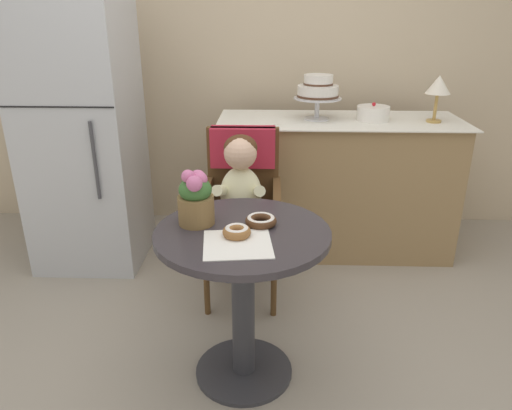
{
  "coord_description": "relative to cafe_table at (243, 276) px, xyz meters",
  "views": [
    {
      "loc": [
        0.12,
        -1.76,
        1.54
      ],
      "look_at": [
        0.05,
        0.15,
        0.77
      ],
      "focal_mm": 33.67,
      "sensor_mm": 36.0,
      "label": 1
    }
  ],
  "objects": [
    {
      "name": "ground_plane",
      "position": [
        0.0,
        0.0,
        -0.51
      ],
      "size": [
        8.0,
        8.0,
        0.0
      ],
      "primitive_type": "plane",
      "color": "gray"
    },
    {
      "name": "refrigerator",
      "position": [
        -1.05,
        1.1,
        0.34
      ],
      "size": [
        0.64,
        0.63,
        1.7
      ],
      "color": "#B7BABF",
      "rests_on": "ground"
    },
    {
      "name": "back_wall",
      "position": [
        0.0,
        1.85,
        0.84
      ],
      "size": [
        4.8,
        0.1,
        2.7
      ],
      "primitive_type": "cube",
      "color": "#C1AD8E",
      "rests_on": "ground"
    },
    {
      "name": "wicker_chair",
      "position": [
        -0.05,
        0.73,
        0.13
      ],
      "size": [
        0.42,
        0.45,
        0.95
      ],
      "rotation": [
        0.0,
        0.0,
        0.08
      ],
      "color": "brown",
      "rests_on": "ground"
    },
    {
      "name": "paper_napkin",
      "position": [
        -0.01,
        -0.13,
        0.21
      ],
      "size": [
        0.29,
        0.28,
        0.0
      ],
      "primitive_type": "cube",
      "rotation": [
        0.0,
        0.0,
        0.11
      ],
      "color": "white",
      "rests_on": "cafe_table"
    },
    {
      "name": "flower_vase",
      "position": [
        -0.19,
        0.06,
        0.33
      ],
      "size": [
        0.15,
        0.16,
        0.24
      ],
      "color": "brown",
      "rests_on": "cafe_table"
    },
    {
      "name": "donut_mid",
      "position": [
        -0.02,
        -0.06,
        0.24
      ],
      "size": [
        0.11,
        0.11,
        0.04
      ],
      "color": "#936033",
      "rests_on": "cafe_table"
    },
    {
      "name": "table_lamp",
      "position": [
        1.12,
        1.24,
        0.61
      ],
      "size": [
        0.15,
        0.15,
        0.28
      ],
      "color": "#B28C47",
      "rests_on": "display_counter"
    },
    {
      "name": "cafe_table",
      "position": [
        0.0,
        0.0,
        0.0
      ],
      "size": [
        0.72,
        0.72,
        0.72
      ],
      "color": "#332D33",
      "rests_on": "ground"
    },
    {
      "name": "tiered_cake_stand",
      "position": [
        0.4,
        1.3,
        0.57
      ],
      "size": [
        0.3,
        0.3,
        0.28
      ],
      "color": "silver",
      "rests_on": "display_counter"
    },
    {
      "name": "seated_child",
      "position": [
        -0.05,
        0.58,
        0.17
      ],
      "size": [
        0.27,
        0.32,
        0.73
      ],
      "color": "beige",
      "rests_on": "ground"
    },
    {
      "name": "round_layer_cake",
      "position": [
        0.75,
        1.28,
        0.44
      ],
      "size": [
        0.2,
        0.2,
        0.11
      ],
      "color": "white",
      "rests_on": "display_counter"
    },
    {
      "name": "donut_front",
      "position": [
        0.07,
        0.05,
        0.23
      ],
      "size": [
        0.13,
        0.13,
        0.04
      ],
      "color": "#4C2D19",
      "rests_on": "cafe_table"
    },
    {
      "name": "display_counter",
      "position": [
        0.55,
        1.3,
        -0.05
      ],
      "size": [
        1.56,
        0.62,
        0.9
      ],
      "color": "#93754C",
      "rests_on": "ground"
    }
  ]
}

